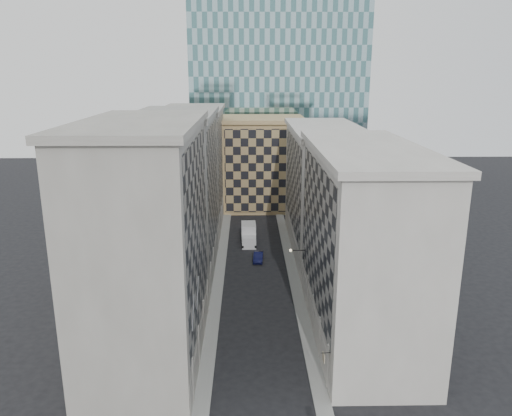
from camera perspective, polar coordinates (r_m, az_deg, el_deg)
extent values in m
cube|color=gray|center=(70.72, -4.26, -7.86)|extent=(1.50, 100.00, 0.15)
cube|color=gray|center=(70.89, 4.32, -7.80)|extent=(1.50, 100.00, 0.15)
cube|color=gray|center=(49.70, -12.37, -4.34)|extent=(10.00, 22.00, 23.00)
cube|color=gray|center=(48.48, -6.80, -2.71)|extent=(0.25, 19.36, 18.00)
cube|color=gray|center=(53.14, -6.49, -14.47)|extent=(0.45, 21.12, 3.20)
cube|color=gray|center=(47.10, -13.20, 9.36)|extent=(10.80, 22.80, 0.70)
cylinder|color=gray|center=(45.89, -7.70, -18.95)|extent=(0.90, 0.90, 4.40)
cylinder|color=gray|center=(50.49, -6.98, -15.43)|extent=(0.90, 0.90, 4.40)
cylinder|color=gray|center=(55.26, -6.40, -12.51)|extent=(0.90, 0.90, 4.40)
cylinder|color=gray|center=(60.15, -5.92, -10.05)|extent=(0.90, 0.90, 4.40)
cube|color=gray|center=(70.62, -8.97, 1.32)|extent=(10.00, 22.00, 22.00)
cube|color=gray|center=(69.76, -5.04, 2.54)|extent=(0.25, 19.36, 17.00)
cube|color=gray|center=(72.97, -4.90, -5.83)|extent=(0.45, 21.12, 3.20)
cube|color=gray|center=(68.77, -9.37, 10.53)|extent=(10.80, 22.80, 0.70)
cylinder|color=gray|center=(65.14, -5.52, -7.97)|extent=(0.90, 0.90, 4.40)
cylinder|color=gray|center=(70.21, -5.18, -6.19)|extent=(0.90, 0.90, 4.40)
cylinder|color=gray|center=(75.33, -4.89, -4.64)|extent=(0.90, 0.90, 4.40)
cylinder|color=gray|center=(80.51, -4.64, -3.30)|extent=(0.90, 0.90, 4.40)
cube|color=gray|center=(92.05, -7.13, 4.37)|extent=(10.00, 22.00, 21.00)
cube|color=gray|center=(91.38, -4.11, 5.33)|extent=(0.25, 19.36, 16.00)
cube|color=gray|center=(93.77, -4.04, -0.94)|extent=(0.45, 21.12, 3.20)
cube|color=gray|center=(90.61, -7.36, 11.12)|extent=(10.80, 22.80, 0.70)
cylinder|color=gray|center=(85.73, -4.42, -2.12)|extent=(0.90, 0.90, 4.40)
cylinder|color=gray|center=(90.98, -4.22, -1.07)|extent=(0.90, 0.90, 4.40)
cylinder|color=gray|center=(96.25, -4.05, -0.14)|extent=(0.90, 0.90, 4.40)
cylinder|color=gray|center=(101.55, -3.89, 0.70)|extent=(0.90, 0.90, 4.40)
cube|color=#B1ACA2|center=(54.38, 12.04, -4.25)|extent=(10.00, 26.00, 20.00)
cube|color=gray|center=(53.01, 6.98, -2.82)|extent=(0.25, 22.88, 15.00)
cube|color=#B1ACA2|center=(56.89, 6.73, -12.33)|extent=(0.45, 24.96, 3.20)
cube|color=#B1ACA2|center=(51.87, 12.68, 6.58)|extent=(10.80, 26.80, 0.70)
cylinder|color=#B1ACA2|center=(47.74, 8.65, -17.49)|extent=(0.90, 0.90, 4.40)
cylinder|color=#B1ACA2|center=(52.12, 7.69, -14.40)|extent=(0.90, 0.90, 4.40)
cylinder|color=#B1ACA2|center=(56.63, 6.90, -11.79)|extent=(0.90, 0.90, 4.40)
cylinder|color=#B1ACA2|center=(61.26, 6.24, -9.57)|extent=(0.90, 0.90, 4.40)
cylinder|color=#B1ACA2|center=(65.97, 5.69, -7.66)|extent=(0.90, 0.90, 4.40)
cube|color=#B1ACA2|center=(79.97, 7.79, 1.92)|extent=(10.00, 28.00, 19.00)
cube|color=gray|center=(79.03, 4.32, 2.98)|extent=(0.25, 24.64, 14.00)
cube|color=#B1ACA2|center=(81.59, 4.25, -3.48)|extent=(0.45, 26.88, 3.20)
cube|color=#B1ACA2|center=(78.27, 8.05, 8.95)|extent=(10.80, 28.80, 0.70)
cube|color=tan|center=(104.62, 0.75, 4.99)|extent=(16.00, 14.00, 18.00)
cube|color=tan|center=(97.65, 0.88, 4.23)|extent=(15.20, 0.25, 16.50)
cube|color=tan|center=(103.33, 0.77, 10.12)|extent=(16.80, 14.80, 0.80)
cube|color=#2C2722|center=(117.67, -0.43, 8.62)|extent=(6.00, 6.00, 28.00)
cube|color=#2C2722|center=(116.84, -0.45, 15.80)|extent=(7.00, 7.00, 1.40)
cone|color=#2C2722|center=(117.39, -0.46, 21.03)|extent=(7.20, 7.20, 20.00)
cylinder|color=gray|center=(43.94, -7.20, -11.78)|extent=(0.10, 2.33, 2.33)
cylinder|color=gray|center=(47.52, -6.69, -9.58)|extent=(0.10, 2.33, 2.33)
cylinder|color=black|center=(63.06, 4.79, -4.84)|extent=(1.80, 0.08, 0.08)
sphere|color=#FFE5B2|center=(62.98, 3.98, -4.85)|extent=(0.36, 0.36, 0.36)
cube|color=silver|center=(81.81, -0.81, -3.88)|extent=(2.33, 2.53, 1.87)
cube|color=silver|center=(84.14, -0.85, -2.84)|extent=(2.45, 3.78, 3.22)
cylinder|color=black|center=(81.17, -1.53, -4.39)|extent=(0.33, 0.94, 0.93)
cylinder|color=black|center=(81.21, -0.06, -4.37)|extent=(0.33, 0.94, 0.93)
cylinder|color=black|center=(85.67, -1.56, -3.31)|extent=(0.33, 0.94, 0.93)
cylinder|color=black|center=(85.71, -0.17, -3.29)|extent=(0.33, 0.94, 0.93)
imported|color=#0E1034|center=(76.14, 0.26, -5.59)|extent=(1.70, 4.17, 1.35)
cylinder|color=black|center=(45.69, 8.01, -16.07)|extent=(0.89, 0.12, 0.06)
cube|color=tan|center=(45.89, 7.73, -16.56)|extent=(0.12, 0.78, 0.78)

